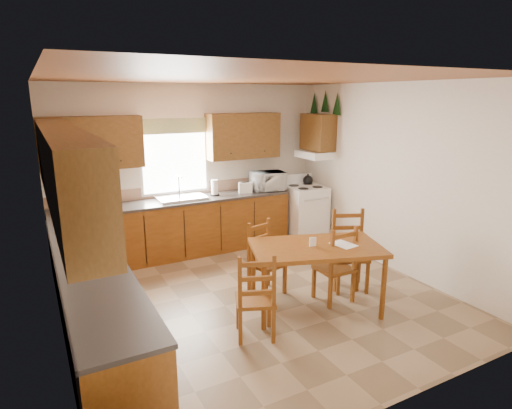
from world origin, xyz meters
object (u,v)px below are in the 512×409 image
dining_table (315,278)px  chair_far_right (350,251)px  stove (305,213)px  chair_near_left (255,294)px  chair_near_right (334,263)px  chair_far_left (267,259)px  microwave (267,181)px

dining_table → chair_far_right: 0.78m
stove → chair_near_left: 3.36m
chair_near_left → chair_far_right: 1.71m
chair_near_right → chair_far_left: size_ratio=1.04×
stove → chair_far_left: 2.33m
chair_near_left → chair_near_right: size_ratio=0.98×
dining_table → chair_near_left: (-0.92, -0.20, 0.08)m
stove → chair_far_left: same height
microwave → chair_near_left: size_ratio=0.55×
dining_table → chair_near_right: size_ratio=1.53×
dining_table → chair_far_right: bearing=37.1°
microwave → dining_table: (-0.74, -2.47, -0.68)m
chair_near_right → chair_far_left: (-0.64, 0.56, -0.02)m
chair_near_right → chair_far_left: 0.85m
dining_table → chair_far_left: 0.71m
dining_table → chair_far_left: (-0.30, 0.64, 0.07)m
stove → microwave: 0.91m
dining_table → chair_near_left: chair_near_left is taller
microwave → chair_near_right: 2.50m
chair_far_left → dining_table: bearing=-78.2°
stove → microwave: (-0.65, 0.22, 0.61)m
dining_table → chair_near_left: bearing=-149.3°
chair_near_right → chair_far_right: size_ratio=0.94×
chair_near_left → chair_far_right: bearing=-143.4°
stove → dining_table: (-1.39, -2.25, -0.07)m
dining_table → chair_near_right: (0.34, 0.08, 0.09)m
stove → chair_near_right: bearing=-112.4°
dining_table → chair_far_right: size_ratio=1.44×
stove → chair_near_right: 2.41m
microwave → chair_near_right: (-0.40, -2.39, -0.59)m
dining_table → chair_near_right: bearing=31.9°
stove → chair_far_right: size_ratio=0.90×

